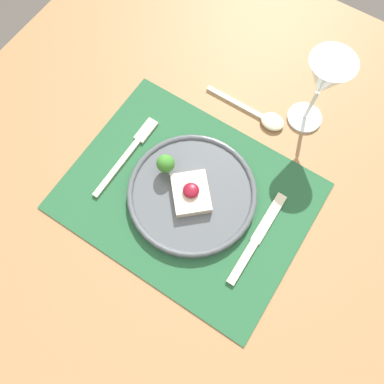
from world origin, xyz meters
TOP-DOWN VIEW (x-y plane):
  - ground_plane at (0.00, 0.00)m, footprint 8.00×8.00m
  - dining_table at (0.00, 0.00)m, footprint 1.14×1.28m
  - placemat at (0.00, 0.00)m, footprint 0.48×0.37m
  - dinner_plate at (0.01, 0.01)m, footprint 0.26×0.26m
  - fork at (-0.16, 0.02)m, footprint 0.02×0.21m
  - knife at (0.16, -0.01)m, footprint 0.02×0.21m
  - spoon at (0.04, 0.24)m, footprint 0.19×0.04m
  - wine_glass_near at (0.12, 0.29)m, footprint 0.09×0.09m

SIDE VIEW (x-z plane):
  - ground_plane at x=0.00m, z-range 0.00..0.00m
  - dining_table at x=0.00m, z-range 0.29..1.04m
  - placemat at x=0.00m, z-range 0.75..0.76m
  - fork at x=-0.16m, z-range 0.76..0.76m
  - knife at x=0.16m, z-range 0.76..0.77m
  - spoon at x=0.04m, z-range 0.75..0.77m
  - dinner_plate at x=0.01m, z-range 0.74..0.80m
  - wine_glass_near at x=0.12m, z-range 0.79..0.98m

